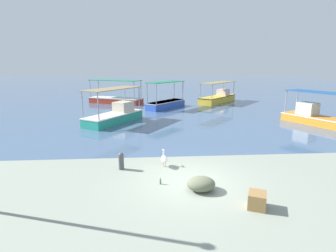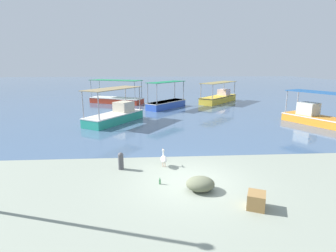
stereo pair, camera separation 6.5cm
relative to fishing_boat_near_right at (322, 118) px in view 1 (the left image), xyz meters
name	(u,v)px [view 1 (the left image)]	position (x,y,z in m)	size (l,w,h in m)	color
ground	(189,182)	(-11.81, -9.34, -0.61)	(120.00, 120.00, 0.00)	gray
harbor_water	(156,86)	(-11.81, 38.66, -0.61)	(110.00, 90.00, 0.00)	#456081
fishing_boat_near_right	(322,118)	(0.00, 0.00, 0.00)	(4.50, 6.54, 2.57)	orange
fishing_boat_far_right	(218,97)	(-4.80, 13.03, 0.01)	(5.73, 6.23, 2.50)	gold
fishing_boat_outer	(166,103)	(-11.61, 9.08, -0.04)	(4.59, 4.94, 2.84)	blue
fishing_boat_near_left	(115,115)	(-16.20, 2.24, 0.03)	(4.56, 5.70, 2.79)	teal
fishing_boat_center	(116,99)	(-17.48, 13.17, -0.07)	(6.82, 4.63, 2.81)	red
pelican	(164,159)	(-12.75, -7.62, -0.23)	(0.34, 0.81, 0.80)	#E0997A
mooring_bollard	(121,160)	(-14.70, -7.82, -0.18)	(0.25, 0.25, 0.79)	#47474C
net_pile	(201,184)	(-11.50, -10.10, -0.34)	(1.08, 0.92, 0.53)	#63674E
cargo_crate	(257,200)	(-9.88, -11.45, -0.34)	(0.64, 0.57, 0.53)	olive
glass_bottle	(160,182)	(-13.00, -9.47, -0.50)	(0.07, 0.07, 0.27)	#3F7F4C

